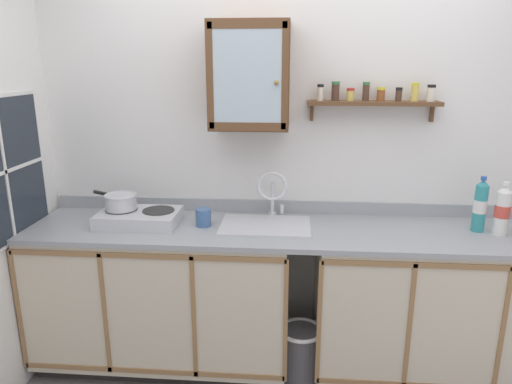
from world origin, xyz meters
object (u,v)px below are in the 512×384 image
Objects in this scene: wall_cabinet at (250,76)px; mug at (204,217)px; trash_bin at (300,353)px; sink at (266,226)px; bottle_opaque_white_2 at (502,210)px; saucepan at (120,201)px; bottle_detergent_teal_1 at (480,206)px; hot_plate_stove at (139,217)px.

mug is at bearing -150.38° from wall_cabinet.
sink is at bearing 141.11° from trash_bin.
sink reaches higher than bottle_opaque_white_2.
wall_cabinet is 1.66m from trash_bin.
bottle_detergent_teal_1 is at bearing 0.45° from saucepan.
saucepan is 2.20m from bottle_opaque_white_2.
mug is (-1.59, -0.04, -0.10)m from bottle_detergent_teal_1.
bottle_opaque_white_2 is 1.42m from trash_bin.
hot_plate_stove is 2.09m from bottle_opaque_white_2.
trash_bin is at bearing -8.53° from saucepan.
bottle_opaque_white_2 is 1.61m from wall_cabinet.
bottle_detergent_teal_1 reaches higher than saucepan.
bottle_detergent_teal_1 reaches higher than trash_bin.
bottle_detergent_teal_1 is at bearing 1.18° from hot_plate_stove.
bottle_opaque_white_2 is at bearing -0.77° from saucepan.
wall_cabinet is (0.66, 0.15, 0.82)m from hot_plate_stove.
bottle_detergent_teal_1 reaches higher than hot_plate_stove.
hot_plate_stove is (-0.76, -0.04, 0.05)m from sink.
bottle_opaque_white_2 is (2.20, -0.03, 0.01)m from saucepan.
bottle_opaque_white_2 is 0.50× the size of wall_cabinet.
bottle_detergent_teal_1 is (1.98, 0.04, 0.11)m from hot_plate_stove.
hot_plate_stove is at bearing -177.23° from sink.
bottle_detergent_teal_1 is at bearing 1.40° from mug.
trash_bin is at bearing -169.69° from bottle_detergent_teal_1.
mug is (0.39, 0.00, 0.01)m from hot_plate_stove.
sink is 1.65× the size of bottle_detergent_teal_1.
hot_plate_stove is 0.15m from saucepan.
saucepan is at bearing -179.19° from sink.
wall_cabinet reaches higher than sink.
bottle_opaque_white_2 reaches higher than saucepan.
bottle_detergent_teal_1 is at bearing 156.16° from bottle_opaque_white_2.
bottle_detergent_teal_1 is at bearing -4.79° from wall_cabinet.
trash_bin is (0.33, -0.29, -1.60)m from wall_cabinet.
mug is at bearing 166.44° from trash_bin.
wall_cabinet is at bearing 173.73° from bottle_opaque_white_2.
bottle_opaque_white_2 is at bearing -0.15° from hot_plate_stove.
wall_cabinet is (-1.32, 0.11, 0.71)m from bottle_detergent_teal_1.
sink is 0.89m from saucepan.
bottle_detergent_teal_1 is at bearing 10.31° from trash_bin.
hot_plate_stove is 1.56× the size of bottle_opaque_white_2.
saucepan is 2.36× the size of mug.
saucepan is (-0.12, 0.02, 0.09)m from hot_plate_stove.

